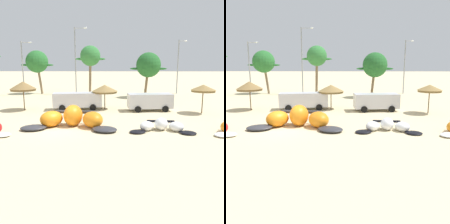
% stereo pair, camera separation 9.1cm
% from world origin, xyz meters
% --- Properties ---
extents(ground_plane, '(260.00, 260.00, 0.00)m').
position_xyz_m(ground_plane, '(0.00, 0.00, 0.00)').
color(ground_plane, beige).
extents(kite_left_of_center, '(7.85, 3.85, 1.71)m').
position_xyz_m(kite_left_of_center, '(0.96, 0.86, 0.65)').
color(kite_left_of_center, '#333338').
rests_on(kite_left_of_center, ground).
extents(kite_center, '(5.13, 2.48, 0.94)m').
position_xyz_m(kite_center, '(7.93, -0.16, 0.36)').
color(kite_center, black).
rests_on(kite_center, ground).
extents(beach_umbrella_near_van, '(2.76, 2.76, 3.11)m').
position_xyz_m(beach_umbrella_near_van, '(-5.49, 7.91, 2.61)').
color(beach_umbrella_near_van, brown).
rests_on(beach_umbrella_near_van, ground).
extents(beach_umbrella_middle, '(2.84, 2.84, 2.69)m').
position_xyz_m(beach_umbrella_middle, '(3.22, 8.75, 2.25)').
color(beach_umbrella_middle, brown).
rests_on(beach_umbrella_middle, ground).
extents(beach_umbrella_near_palms, '(2.43, 2.43, 2.92)m').
position_xyz_m(beach_umbrella_near_palms, '(13.22, 6.54, 2.55)').
color(beach_umbrella_near_palms, brown).
rests_on(beach_umbrella_near_palms, ground).
extents(parked_van, '(4.83, 2.56, 1.84)m').
position_xyz_m(parked_van, '(7.97, 7.83, 1.09)').
color(parked_van, silver).
rests_on(parked_van, ground).
extents(parked_car_second, '(5.46, 2.73, 1.84)m').
position_xyz_m(parked_car_second, '(0.10, 8.47, 1.09)').
color(parked_car_second, silver).
rests_on(parked_car_second, ground).
extents(palm_left, '(5.39, 3.59, 7.04)m').
position_xyz_m(palm_left, '(-8.46, 22.48, 5.19)').
color(palm_left, '#7F6647').
rests_on(palm_left, ground).
extents(palm_left_of_gap, '(4.42, 2.95, 7.52)m').
position_xyz_m(palm_left_of_gap, '(0.68, 18.46, 5.95)').
color(palm_left_of_gap, '#7F6647').
rests_on(palm_left_of_gap, ground).
extents(palm_center_left, '(5.40, 3.60, 6.56)m').
position_xyz_m(palm_center_left, '(9.16, 18.32, 4.71)').
color(palm_center_left, brown).
rests_on(palm_center_left, ground).
extents(lamppost_west_center, '(1.73, 0.24, 8.29)m').
position_xyz_m(lamppost_west_center, '(-10.03, 20.66, 4.67)').
color(lamppost_west_center, gray).
rests_on(lamppost_west_center, ground).
extents(lamppost_east_center, '(2.03, 0.24, 10.53)m').
position_xyz_m(lamppost_east_center, '(-1.90, 21.83, 5.84)').
color(lamppost_east_center, gray).
rests_on(lamppost_east_center, ground).
extents(lamppost_east, '(1.42, 0.24, 8.68)m').
position_xyz_m(lamppost_east, '(14.69, 23.15, 4.83)').
color(lamppost_east, gray).
rests_on(lamppost_east, ground).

